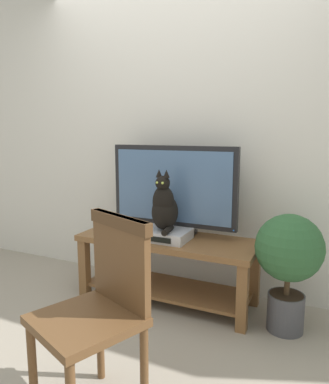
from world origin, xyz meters
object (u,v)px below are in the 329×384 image
at_px(tv_stand, 167,258).
at_px(wooden_chair, 101,300).
at_px(tv, 173,189).
at_px(book_stack, 114,225).
at_px(cat, 164,207).
at_px(potted_plant, 289,258).
at_px(media_box, 165,235).

distance_m(tv_stand, wooden_chair, 1.18).
distance_m(tv, wooden_chair, 1.32).
bearing_deg(tv_stand, book_stack, 175.56).
bearing_deg(cat, book_stack, 168.47).
distance_m(tv_stand, potted_plant, 0.91).
height_order(tv_stand, book_stack, book_stack).
distance_m(cat, wooden_chair, 1.12).
distance_m(tv, potted_plant, 0.99).
bearing_deg(cat, media_box, 94.99).
xyz_separation_m(media_box, cat, (0.00, -0.01, 0.21)).
relative_size(tv_stand, book_stack, 6.10).
bearing_deg(tv, media_box, -88.34).
xyz_separation_m(tv_stand, media_box, (0.00, -0.05, 0.20)).
bearing_deg(book_stack, tv_stand, -4.44).
height_order(tv, wooden_chair, tv).
distance_m(cat, book_stack, 0.57).
bearing_deg(cat, tv_stand, 95.08).
distance_m(tv, cat, 0.21).
xyz_separation_m(tv, wooden_chair, (0.19, -1.26, -0.33)).
bearing_deg(wooden_chair, tv_stand, 99.33).
bearing_deg(tv_stand, media_box, -84.89).
relative_size(tv, book_stack, 4.54).
distance_m(tv_stand, media_box, 0.21).
bearing_deg(book_stack, cat, -11.53).
height_order(cat, book_stack, cat).
relative_size(media_box, wooden_chair, 0.39).
relative_size(tv, potted_plant, 1.29).
height_order(tv, media_box, tv).
bearing_deg(book_stack, wooden_chair, -59.70).
distance_m(tv, media_box, 0.37).
xyz_separation_m(tv_stand, cat, (0.01, -0.07, 0.41)).
bearing_deg(cat, potted_plant, -0.13).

